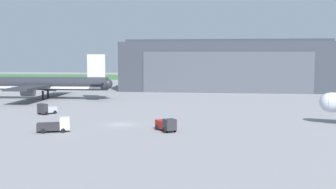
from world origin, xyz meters
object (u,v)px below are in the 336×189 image
(stair_truck, at_px, (166,125))
(pushback_tractor, at_px, (56,125))
(maintenance_hangar, at_px, (226,66))
(airliner_far_left, at_px, (40,84))
(fuel_bowser, at_px, (46,109))

(stair_truck, distance_m, pushback_tractor, 17.52)
(maintenance_hangar, bearing_deg, stair_truck, -96.69)
(airliner_far_left, bearing_deg, fuel_bowser, -63.70)
(fuel_bowser, bearing_deg, stair_truck, -31.06)
(stair_truck, bearing_deg, airliner_far_left, 132.48)
(airliner_far_left, xyz_separation_m, pushback_tractor, (24.15, -48.11, -3.14))
(pushback_tractor, height_order, fuel_bowser, pushback_tractor)
(airliner_far_left, height_order, fuel_bowser, airliner_far_left)
(maintenance_hangar, relative_size, fuel_bowser, 17.39)
(maintenance_hangar, distance_m, fuel_bowser, 78.75)
(airliner_far_left, relative_size, stair_truck, 8.76)
(stair_truck, height_order, fuel_bowser, fuel_bowser)
(stair_truck, relative_size, fuel_bowser, 1.14)
(maintenance_hangar, distance_m, stair_truck, 86.29)
(airliner_far_left, xyz_separation_m, stair_truck, (41.43, -45.24, -3.10))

